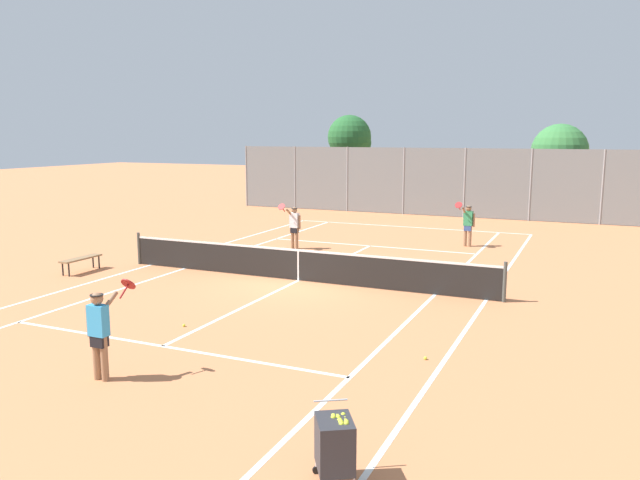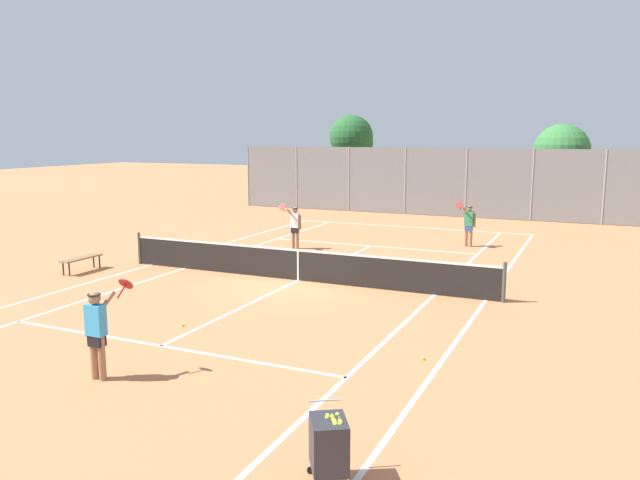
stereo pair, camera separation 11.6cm
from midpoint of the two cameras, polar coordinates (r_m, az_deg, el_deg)
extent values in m
plane|color=#CC7A4C|center=(18.66, -2.16, -3.73)|extent=(120.00, 120.00, 0.00)
cube|color=white|center=(29.63, 8.02, 1.19)|extent=(11.00, 0.10, 0.01)
cube|color=white|center=(21.60, -15.39, -2.22)|extent=(0.10, 23.80, 0.01)
cube|color=white|center=(17.04, 14.76, -5.34)|extent=(0.10, 23.80, 0.01)
cube|color=white|center=(20.77, -12.46, -2.56)|extent=(0.10, 23.80, 0.01)
cube|color=white|center=(17.30, 10.26, -4.95)|extent=(0.10, 23.80, 0.01)
cube|color=white|center=(13.44, -14.42, -9.38)|extent=(8.26, 0.10, 0.01)
cube|color=white|center=(24.45, 4.45, -0.54)|extent=(8.26, 0.10, 0.01)
cube|color=white|center=(18.66, -2.16, -3.72)|extent=(0.10, 12.80, 0.01)
cylinder|color=#474C47|center=(21.79, -16.37, -0.74)|extent=(0.10, 0.10, 1.07)
cylinder|color=#474C47|center=(16.85, 16.35, -3.71)|extent=(0.10, 0.10, 1.07)
cube|color=black|center=(18.56, -2.17, -2.33)|extent=(11.90, 0.02, 0.89)
cube|color=white|center=(18.47, -2.18, -0.95)|extent=(11.90, 0.03, 0.06)
cube|color=white|center=(18.57, -2.17, -2.39)|extent=(0.05, 0.03, 0.89)
cube|color=#2D2D33|center=(8.12, 0.92, -18.13)|extent=(0.67, 0.71, 0.64)
cylinder|color=#B7B7BC|center=(8.55, 2.03, -19.48)|extent=(0.02, 0.02, 0.16)
cylinder|color=black|center=(8.60, 2.03, -20.09)|extent=(0.10, 0.08, 0.10)
cylinder|color=#B7B7BC|center=(8.50, -0.76, -19.67)|extent=(0.02, 0.02, 0.16)
cylinder|color=black|center=(8.55, -0.76, -20.28)|extent=(0.10, 0.08, 0.10)
cylinder|color=#B7B7BC|center=(8.24, 0.56, -14.46)|extent=(0.39, 0.25, 0.02)
sphere|color=#D1DB33|center=(8.13, 1.72, -15.70)|extent=(0.07, 0.07, 0.07)
sphere|color=#D1DB33|center=(8.07, 1.87, -16.05)|extent=(0.07, 0.07, 0.07)
sphere|color=#D1DB33|center=(8.01, 1.92, -16.23)|extent=(0.07, 0.07, 0.07)
sphere|color=#D1DB33|center=(7.95, 2.01, -16.31)|extent=(0.07, 0.07, 0.07)
sphere|color=#D1DB33|center=(7.89, 1.99, -16.45)|extent=(0.07, 0.07, 0.07)
sphere|color=#D1DB33|center=(8.12, 1.18, -15.83)|extent=(0.07, 0.07, 0.07)
sphere|color=#D1DB33|center=(8.06, 1.26, -15.91)|extent=(0.07, 0.07, 0.07)
sphere|color=#D1DB33|center=(7.99, 1.38, -16.16)|extent=(0.07, 0.07, 0.07)
sphere|color=#D1DB33|center=(7.93, 1.48, -16.30)|extent=(0.07, 0.07, 0.07)
sphere|color=#D1DB33|center=(7.88, 1.54, -16.49)|extent=(0.07, 0.07, 0.07)
sphere|color=#D1DB33|center=(8.11, 0.81, -15.79)|extent=(0.07, 0.07, 0.07)
sphere|color=#D1DB33|center=(8.04, 0.81, -15.91)|extent=(0.07, 0.07, 0.07)
cylinder|color=#936B4C|center=(11.96, -20.02, -10.03)|extent=(0.13, 0.13, 0.82)
cylinder|color=#936B4C|center=(11.84, -19.38, -10.19)|extent=(0.13, 0.13, 0.82)
cube|color=black|center=(11.79, -19.79, -8.59)|extent=(0.28, 0.18, 0.24)
cube|color=#3399D8|center=(11.69, -19.89, -6.92)|extent=(0.34, 0.20, 0.56)
sphere|color=#936B4C|center=(11.59, -20.00, -5.06)|extent=(0.22, 0.22, 0.22)
cylinder|color=black|center=(11.57, -20.02, -4.75)|extent=(0.23, 0.23, 0.02)
cylinder|color=#936B4C|center=(11.85, -20.66, -7.04)|extent=(0.08, 0.08, 0.52)
cylinder|color=#936B4C|center=(11.62, -19.03, -5.47)|extent=(0.08, 0.46, 0.35)
cylinder|color=maroon|center=(11.69, -17.75, -4.51)|extent=(0.03, 0.25, 0.22)
cylinder|color=maroon|center=(11.75, -17.39, -3.87)|extent=(0.28, 0.20, 0.23)
cylinder|color=#936B4C|center=(23.67, -2.29, 0.15)|extent=(0.13, 0.13, 0.82)
cylinder|color=#936B4C|center=(23.76, -2.67, 0.18)|extent=(0.13, 0.13, 0.82)
cube|color=black|center=(23.66, -2.49, 0.95)|extent=(0.29, 0.19, 0.24)
cube|color=white|center=(23.61, -2.49, 1.81)|extent=(0.35, 0.21, 0.56)
sphere|color=#936B4C|center=(23.56, -2.50, 2.75)|extent=(0.22, 0.22, 0.22)
cylinder|color=black|center=(23.55, -2.50, 2.91)|extent=(0.23, 0.23, 0.02)
cylinder|color=#936B4C|center=(23.51, -2.02, 1.64)|extent=(0.08, 0.08, 0.52)
cylinder|color=#936B4C|center=(23.51, -2.94, 2.49)|extent=(0.10, 0.46, 0.35)
cylinder|color=maroon|center=(23.33, -3.53, 2.83)|extent=(0.04, 0.25, 0.22)
cylinder|color=maroon|center=(23.22, -3.69, 3.06)|extent=(0.29, 0.21, 0.23)
cylinder|color=#936B4C|center=(24.86, 13.41, 0.35)|extent=(0.13, 0.13, 0.82)
cylinder|color=#936B4C|center=(24.91, 13.01, 0.38)|extent=(0.13, 0.13, 0.82)
cube|color=#334C8C|center=(24.83, 13.24, 1.12)|extent=(0.29, 0.20, 0.24)
cube|color=#338C59|center=(24.78, 13.27, 1.94)|extent=(0.35, 0.22, 0.56)
sphere|color=#936B4C|center=(24.74, 13.31, 2.83)|extent=(0.22, 0.22, 0.22)
cylinder|color=black|center=(24.73, 13.31, 2.99)|extent=(0.23, 0.23, 0.02)
cylinder|color=#936B4C|center=(24.74, 13.76, 1.77)|extent=(0.08, 0.08, 0.52)
cylinder|color=#936B4C|center=(24.65, 12.93, 2.59)|extent=(0.11, 0.46, 0.35)
cylinder|color=maroon|center=(24.41, 12.49, 2.92)|extent=(0.05, 0.25, 0.22)
cylinder|color=maroon|center=(24.28, 12.43, 3.15)|extent=(0.29, 0.21, 0.23)
sphere|color=#D1DB33|center=(14.62, -12.55, -7.62)|extent=(0.07, 0.07, 0.07)
sphere|color=#D1DB33|center=(12.45, 9.35, -10.61)|extent=(0.07, 0.07, 0.07)
cube|color=olive|center=(21.13, -21.17, -1.58)|extent=(0.36, 1.50, 0.05)
cylinder|color=#262626|center=(21.53, -19.70, -1.92)|extent=(0.05, 0.05, 0.41)
cylinder|color=#262626|center=(20.65, -22.13, -2.54)|extent=(0.05, 0.05, 0.41)
cylinder|color=#262626|center=(21.71, -20.18, -1.86)|extent=(0.05, 0.05, 0.41)
cylinder|color=#262626|center=(20.83, -22.61, -2.48)|extent=(0.05, 0.05, 0.41)
cylinder|color=gray|center=(38.20, -6.84, 5.83)|extent=(0.08, 0.08, 3.62)
cylinder|color=gray|center=(36.63, -2.39, 5.72)|extent=(0.08, 0.08, 3.62)
cylinder|color=gray|center=(35.30, 2.41, 5.58)|extent=(0.08, 0.08, 3.62)
cylinder|color=gray|center=(34.23, 7.55, 5.37)|extent=(0.08, 0.08, 3.62)
cylinder|color=gray|center=(33.45, 12.97, 5.11)|extent=(0.08, 0.08, 3.62)
cylinder|color=gray|center=(32.99, 18.60, 4.80)|extent=(0.08, 0.08, 3.62)
cylinder|color=gray|center=(32.84, 24.32, 4.43)|extent=(0.08, 0.08, 3.62)
cube|color=slate|center=(33.80, 10.23, 5.25)|extent=(22.99, 0.02, 3.58)
cylinder|color=brown|center=(39.55, 2.59, 5.70)|extent=(0.26, 0.26, 3.19)
sphere|color=#26602D|center=(39.46, 2.62, 9.39)|extent=(2.72, 2.72, 2.72)
sphere|color=#26602D|center=(39.55, 3.31, 8.89)|extent=(1.81, 1.81, 1.81)
cylinder|color=brown|center=(34.95, 20.74, 3.93)|extent=(0.24, 0.24, 2.42)
sphere|color=#387A3D|center=(34.82, 20.96, 7.55)|extent=(2.87, 2.87, 2.87)
sphere|color=#387A3D|center=(34.49, 21.28, 6.92)|extent=(1.97, 1.97, 1.97)
camera|label=1|loc=(0.06, -90.17, -0.03)|focal=35.00mm
camera|label=2|loc=(0.06, 89.83, 0.03)|focal=35.00mm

